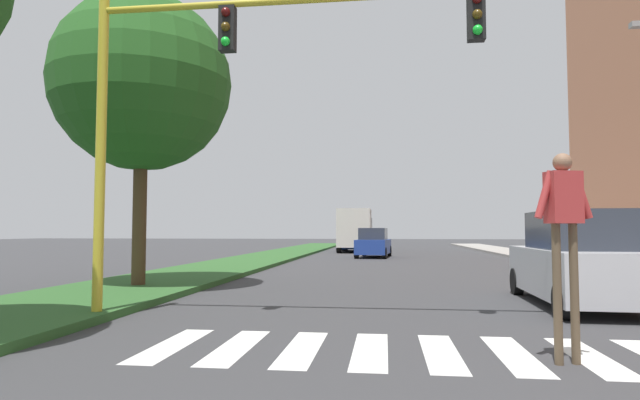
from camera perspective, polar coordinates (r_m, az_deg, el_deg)
name	(u,v)px	position (r m, az deg, el deg)	size (l,w,h in m)	color
ground_plane	(398,260)	(28.84, 8.51, -6.41)	(140.00, 140.00, 0.00)	#38383A
crosswalk	(441,352)	(7.18, 12.97, -15.81)	(7.65, 2.20, 0.01)	silver
median_strip	(258,259)	(27.62, -6.70, -6.41)	(3.63, 64.00, 0.15)	#2D5B28
tree_mid	(142,83)	(15.20, -18.74, 11.91)	(4.73, 4.73, 7.75)	#4C3823
sidewalk_right	(564,261)	(28.18, 24.96, -6.06)	(3.00, 64.00, 0.15)	#9E9991
traffic_light_gantry	(222,73)	(9.60, -10.57, 13.38)	(7.81, 0.30, 6.00)	gold
pedestrian_performer	(564,222)	(6.88, 24.96, -2.22)	(0.74, 0.33, 2.49)	brown
suv_crossing	(580,261)	(12.21, 26.39, -5.97)	(2.09, 4.66, 1.97)	#B7B7BC
sedan_midblock	(374,244)	(30.99, 5.83, -4.75)	(2.13, 4.32, 1.71)	navy
sedan_distant	(352,241)	(39.99, 3.54, -4.43)	(2.14, 4.62, 1.72)	navy
truck_box_delivery	(355,230)	(38.71, 3.86, -3.23)	(2.40, 6.20, 3.10)	#474C51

